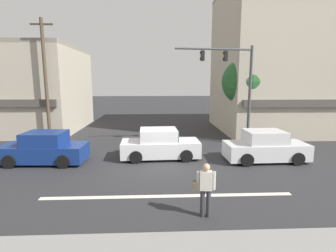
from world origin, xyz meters
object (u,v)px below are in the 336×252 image
at_px(sedan_crossing_rightbound, 44,149).
at_px(sedan_waiting_far, 265,147).
at_px(traffic_light_mast, 236,79).
at_px(sedan_crossing_leftbound, 160,145).
at_px(pedestrian_foreground_with_bag, 205,187).
at_px(street_tree, 245,82).
at_px(utility_pole_near_left, 46,80).

bearing_deg(sedan_crossing_rightbound, sedan_waiting_far, -0.80).
relative_size(traffic_light_mast, sedan_crossing_leftbound, 1.49).
relative_size(sedan_waiting_far, pedestrian_foreground_with_bag, 2.47).
height_order(street_tree, sedan_crossing_rightbound, street_tree).
xyz_separation_m(street_tree, traffic_light_mast, (-1.40, -2.33, 0.19)).
distance_m(street_tree, sedan_waiting_far, 6.67).
relative_size(utility_pole_near_left, sedan_waiting_far, 1.93).
xyz_separation_m(sedan_waiting_far, sedan_crossing_rightbound, (-11.18, 0.16, 0.00)).
relative_size(street_tree, sedan_crossing_leftbound, 1.36).
bearing_deg(utility_pole_near_left, street_tree, 4.25).
xyz_separation_m(utility_pole_near_left, sedan_waiting_far, (12.71, -4.77, -3.42)).
bearing_deg(pedestrian_foreground_with_bag, street_tree, 66.48).
distance_m(street_tree, sedan_crossing_leftbound, 8.59).
bearing_deg(traffic_light_mast, utility_pole_near_left, 173.72).
distance_m(sedan_crossing_leftbound, pedestrian_foreground_with_bag, 6.33).
bearing_deg(utility_pole_near_left, sedan_waiting_far, -20.55).
bearing_deg(sedan_crossing_rightbound, sedan_crossing_leftbound, 5.69).
bearing_deg(sedan_waiting_far, street_tree, 82.60).
relative_size(street_tree, sedan_waiting_far, 1.37).
bearing_deg(pedestrian_foreground_with_bag, utility_pole_near_left, 129.97).
bearing_deg(utility_pole_near_left, pedestrian_foreground_with_bag, -50.03).
height_order(utility_pole_near_left, traffic_light_mast, utility_pole_near_left).
height_order(street_tree, traffic_light_mast, traffic_light_mast).
height_order(utility_pole_near_left, sedan_crossing_leftbound, utility_pole_near_left).
height_order(street_tree, sedan_waiting_far, street_tree).
bearing_deg(utility_pole_near_left, sedan_crossing_leftbound, -28.82).
xyz_separation_m(utility_pole_near_left, sedan_crossing_rightbound, (1.54, -4.61, -3.42)).
bearing_deg(sedan_crossing_leftbound, traffic_light_mast, 29.72).
height_order(street_tree, pedestrian_foreground_with_bag, street_tree).
xyz_separation_m(traffic_light_mast, sedan_crossing_leftbound, (-4.74, -2.70, -3.46)).
distance_m(traffic_light_mast, sedan_crossing_leftbound, 6.46).
xyz_separation_m(utility_pole_near_left, sedan_crossing_leftbound, (7.33, -4.03, -3.42)).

